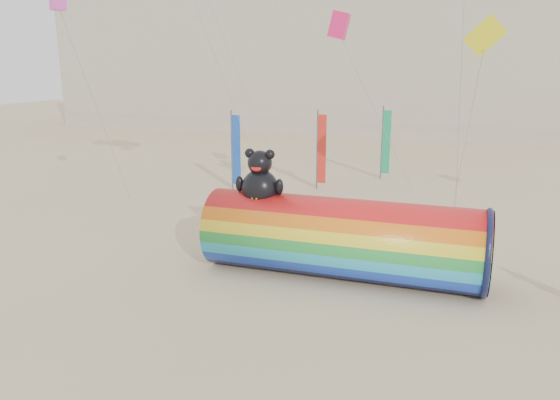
% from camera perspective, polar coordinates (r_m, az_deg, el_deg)
% --- Properties ---
extents(ground, '(160.00, 160.00, 0.00)m').
position_cam_1_polar(ground, '(23.02, -2.41, -6.57)').
color(ground, '#CCB58C').
rests_on(ground, ground).
extents(hotel_building, '(60.40, 15.40, 20.60)m').
position_cam_1_polar(hotel_building, '(68.94, 2.32, 15.99)').
color(hotel_building, '#B7AD99').
rests_on(hotel_building, ground).
extents(windsock_assembly, '(10.73, 3.27, 4.95)m').
position_cam_1_polar(windsock_assembly, '(21.22, 6.48, -3.78)').
color(windsock_assembly, red).
rests_on(windsock_assembly, ground).
extents(festival_banners, '(9.29, 6.82, 5.20)m').
position_cam_1_polar(festival_banners, '(36.72, 3.77, 5.53)').
color(festival_banners, '#59595E').
rests_on(festival_banners, ground).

